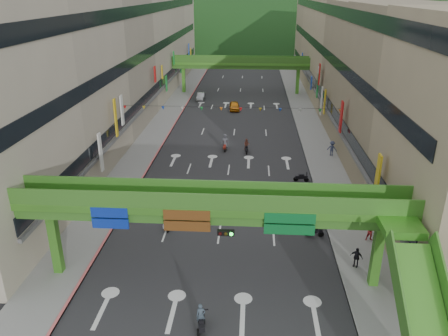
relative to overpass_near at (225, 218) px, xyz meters
The scene contains 22 objects.
road_slab 44.93m from the overpass_near, 91.20° to the left, with size 18.00×140.00×0.02m, color #28282B.
sidewalk_left 46.47m from the overpass_near, 104.97° to the left, with size 4.00×140.00×0.15m, color gray.
sidewalk_right 46.03m from the overpass_near, 77.29° to the left, with size 4.00×140.00×0.15m, color gray.
curb_left 46.02m from the overpass_near, 102.67° to the left, with size 0.20×140.00×0.18m, color #CC5959.
curb_right 45.65m from the overpass_near, 79.63° to the left, with size 0.20×140.00×0.18m, color gray.
building_row_left 49.02m from the overpass_near, 114.00° to the left, with size 12.80×95.00×19.00m.
building_row_right 48.30m from the overpass_near, 68.03° to the left, with size 12.80×95.00×19.00m.
overpass_near is the anchor object (origin of this frame).
overpass_far 59.63m from the overpass_near, 90.90° to the left, with size 28.00×2.20×7.10m.
hill_left 155.52m from the overpass_near, 95.88° to the left, with size 168.00×140.00×112.00m, color #1C4419.
hill_right 176.35m from the overpass_near, 82.15° to the left, with size 208.00×176.00×128.00m, color #1C4419.
bunting_string 24.65m from the overpass_near, 92.17° to the left, with size 26.00×0.36×0.47m.
scooter_rider_near 6.29m from the overpass_near, 104.93° to the right, with size 0.70×1.58×1.85m.
scooter_rider_mid 26.65m from the overpass_near, 87.90° to the left, with size 0.72×1.60×1.83m.
scooter_rider_left 9.84m from the overpass_near, 126.58° to the left, with size 1.17×1.59×2.22m.
scooter_rider_far 27.28m from the overpass_near, 93.75° to the left, with size 0.92×1.60×2.17m.
parked_scooter_row 14.89m from the overpass_near, 60.92° to the left, with size 1.60×11.58×1.08m.
car_silver 54.58m from the overpass_near, 98.39° to the left, with size 1.35×3.87×1.28m, color #A2A4A9.
car_yellow 47.10m from the overpass_near, 91.79° to the left, with size 1.63×4.06×1.38m, color orange.
pedestrian_red 13.64m from the overpass_near, 29.15° to the left, with size 0.75×0.58×1.54m, color #B52C2D.
pedestrian_dark 10.66m from the overpass_near, 15.68° to the left, with size 0.90×0.37×1.53m, color black.
pedestrian_blue 28.32m from the overpass_near, 66.27° to the left, with size 0.85×0.55×1.83m, color #323854.
Camera 1 is at (2.48, -19.28, 18.85)m, focal length 35.00 mm.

